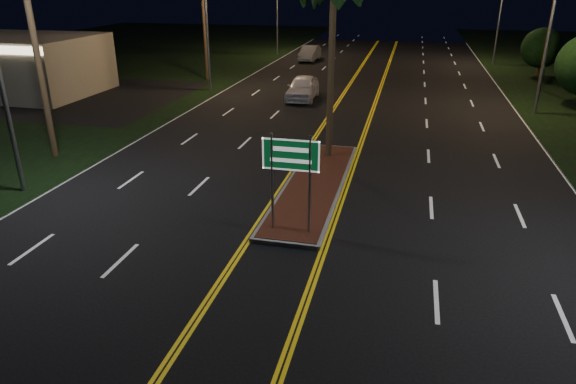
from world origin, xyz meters
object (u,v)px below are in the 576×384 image
(highway_sign, at_px, (291,164))
(streetlight_left_mid, at_px, (211,10))
(shrub_far, at_px, (542,48))
(car_near, at_px, (303,86))
(streetlight_right_mid, at_px, (545,16))
(median_island, at_px, (314,185))
(car_far, at_px, (310,52))
(streetlight_left_near, at_px, (2,41))
(streetlight_right_far, at_px, (498,2))

(highway_sign, relative_size, streetlight_left_mid, 0.36)
(shrub_far, height_order, car_near, shrub_far)
(highway_sign, height_order, shrub_far, shrub_far)
(streetlight_right_mid, bearing_deg, streetlight_left_mid, 174.62)
(median_island, distance_m, car_near, 16.09)
(median_island, distance_m, streetlight_right_mid, 19.20)
(car_far, bearing_deg, shrub_far, -10.22)
(car_near, bearing_deg, streetlight_left_near, -111.94)
(highway_sign, xyz_separation_m, streetlight_left_near, (-10.61, 1.20, 3.25))
(streetlight_left_mid, xyz_separation_m, car_far, (3.89, 16.39, -4.82))
(streetlight_left_mid, height_order, streetlight_right_mid, same)
(shrub_far, bearing_deg, median_island, -115.45)
(shrub_far, xyz_separation_m, car_near, (-17.54, -13.37, -1.42))
(streetlight_right_mid, height_order, streetlight_right_far, same)
(streetlight_right_far, bearing_deg, car_far, -174.68)
(car_near, bearing_deg, streetlight_left_mid, 167.02)
(streetlight_right_mid, bearing_deg, highway_sign, -118.93)
(streetlight_right_mid, bearing_deg, shrub_far, 77.18)
(highway_sign, relative_size, streetlight_left_near, 0.36)
(streetlight_left_near, distance_m, streetlight_right_mid, 27.83)
(shrub_far, bearing_deg, highway_sign, -112.57)
(streetlight_left_near, xyz_separation_m, car_far, (3.89, 36.39, -4.82))
(streetlight_right_mid, xyz_separation_m, shrub_far, (3.19, 14.00, -3.32))
(highway_sign, xyz_separation_m, car_far, (-6.72, 37.59, -1.56))
(streetlight_right_far, distance_m, shrub_far, 7.56)
(streetlight_left_near, bearing_deg, streetlight_left_mid, 90.00)
(car_near, bearing_deg, streetlight_right_far, 51.76)
(median_island, height_order, streetlight_right_far, streetlight_right_far)
(car_near, bearing_deg, car_far, 97.82)
(streetlight_left_mid, bearing_deg, median_island, -58.02)
(median_island, xyz_separation_m, car_near, (-3.74, 15.63, 0.83))
(highway_sign, distance_m, streetlight_left_near, 11.17)
(streetlight_right_mid, relative_size, shrub_far, 2.27)
(streetlight_left_near, xyz_separation_m, streetlight_right_far, (21.23, 38.00, 0.00))
(highway_sign, bearing_deg, streetlight_right_mid, 61.07)
(streetlight_left_mid, bearing_deg, streetlight_right_mid, -5.38)
(highway_sign, height_order, streetlight_left_mid, streetlight_left_mid)
(median_island, bearing_deg, shrub_far, 64.55)
(car_far, bearing_deg, streetlight_left_mid, -101.52)
(streetlight_right_mid, distance_m, car_near, 15.13)
(streetlight_left_near, bearing_deg, highway_sign, -6.47)
(streetlight_right_mid, distance_m, car_far, 25.72)
(highway_sign, xyz_separation_m, shrub_far, (13.80, 33.20, -0.07))
(streetlight_left_near, xyz_separation_m, streetlight_left_mid, (0.00, 20.00, 0.00))
(highway_sign, bearing_deg, shrub_far, 67.43)
(streetlight_right_far, bearing_deg, highway_sign, -105.15)
(streetlight_left_mid, relative_size, car_far, 1.78)
(highway_sign, height_order, streetlight_left_near, streetlight_left_near)
(streetlight_right_mid, distance_m, streetlight_right_far, 20.00)
(streetlight_right_far, xyz_separation_m, car_near, (-14.36, -19.37, -4.74))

